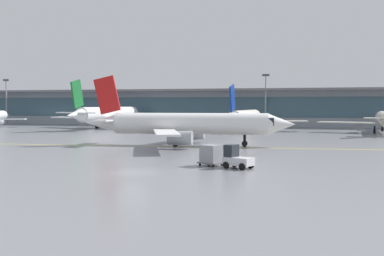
{
  "coord_description": "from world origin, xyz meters",
  "views": [
    {
      "loc": [
        15.36,
        -37.75,
        5.75
      ],
      "look_at": [
        0.8,
        15.66,
        3.0
      ],
      "focal_mm": 45.57,
      "sensor_mm": 36.0,
      "label": 1
    }
  ],
  "objects": [
    {
      "name": "ground_plane",
      "position": [
        0.0,
        0.0,
        0.0
      ],
      "size": [
        400.0,
        400.0,
        0.0
      ],
      "primitive_type": "plane",
      "color": "slate"
    },
    {
      "name": "taxiway_centreline_stripe",
      "position": [
        -2.4,
        24.7,
        0.0
      ],
      "size": [
        109.57,
        10.46,
        0.01
      ],
      "primitive_type": "cube",
      "rotation": [
        0.0,
        0.0,
        0.09
      ],
      "color": "yellow",
      "rests_on": "ground_plane"
    },
    {
      "name": "terminal_concourse",
      "position": [
        0.0,
        88.54,
        4.92
      ],
      "size": [
        212.53,
        11.0,
        9.6
      ],
      "color": "#8C939E",
      "rests_on": "ground_plane"
    },
    {
      "name": "gate_airplane_1",
      "position": [
        -33.68,
        67.47,
        3.28
      ],
      "size": [
        30.63,
        33.06,
        10.94
      ],
      "rotation": [
        0.0,
        0.0,
        1.49
      ],
      "color": "white",
      "rests_on": "ground_plane"
    },
    {
      "name": "gate_airplane_2",
      "position": [
        -1.22,
        66.44,
        2.87
      ],
      "size": [
        26.87,
        28.93,
        9.58
      ],
      "rotation": [
        0.0,
        0.0,
        1.51
      ],
      "color": "silver",
      "rests_on": "ground_plane"
    },
    {
      "name": "taxiing_regional_jet",
      "position": [
        -2.78,
        26.66,
        2.93
      ],
      "size": [
        29.54,
        27.35,
        9.78
      ],
      "rotation": [
        0.0,
        0.0,
        0.09
      ],
      "color": "white",
      "rests_on": "ground_plane"
    },
    {
      "name": "baggage_tug",
      "position": [
        7.81,
        4.98,
        0.89
      ],
      "size": [
        2.94,
        2.4,
        2.1
      ],
      "rotation": [
        0.0,
        0.0,
        -0.41
      ],
      "color": "silver",
      "rests_on": "ground_plane"
    },
    {
      "name": "cargo_dolly_lead",
      "position": [
        5.24,
        6.09,
        1.05
      ],
      "size": [
        2.56,
        2.3,
        1.94
      ],
      "rotation": [
        0.0,
        0.0,
        -0.41
      ],
      "color": "#595B60",
      "rests_on": "ground_plane"
    },
    {
      "name": "apron_light_mast_0",
      "position": [
        -70.69,
        80.22,
        7.0
      ],
      "size": [
        1.8,
        0.36,
        12.65
      ],
      "color": "gray",
      "rests_on": "ground_plane"
    },
    {
      "name": "apron_light_mast_1",
      "position": [
        1.4,
        82.04,
        7.19
      ],
      "size": [
        1.8,
        0.36,
        13.02
      ],
      "color": "gray",
      "rests_on": "ground_plane"
    }
  ]
}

